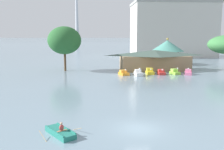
# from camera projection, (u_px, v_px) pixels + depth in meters

# --- Properties ---
(ground_plane) EXTENTS (2000.00, 2000.00, 0.00)m
(ground_plane) POSITION_uv_depth(u_px,v_px,m) (139.00, 129.00, 23.66)
(ground_plane) COLOR gray
(rowboat_with_rower) EXTENTS (3.73, 3.63, 1.48)m
(rowboat_with_rower) POSITION_uv_depth(u_px,v_px,m) (60.00, 132.00, 22.19)
(rowboat_with_rower) COLOR #237A6B
(rowboat_with_rower) RESTS_ON ground
(pedal_boat_orange) EXTENTS (2.40, 2.92, 1.45)m
(pedal_boat_orange) POSITION_uv_depth(u_px,v_px,m) (124.00, 73.00, 56.10)
(pedal_boat_orange) COLOR orange
(pedal_boat_orange) RESTS_ON ground
(pedal_boat_white) EXTENTS (1.69, 2.99, 1.86)m
(pedal_boat_white) POSITION_uv_depth(u_px,v_px,m) (138.00, 73.00, 55.16)
(pedal_boat_white) COLOR white
(pedal_boat_white) RESTS_ON ground
(pedal_boat_yellow) EXTENTS (1.65, 2.87, 1.42)m
(pedal_boat_yellow) POSITION_uv_depth(u_px,v_px,m) (150.00, 72.00, 57.42)
(pedal_boat_yellow) COLOR yellow
(pedal_boat_yellow) RESTS_ON ground
(pedal_boat_red) EXTENTS (1.58, 2.68, 1.37)m
(pedal_boat_red) POSITION_uv_depth(u_px,v_px,m) (161.00, 72.00, 56.85)
(pedal_boat_red) COLOR red
(pedal_boat_red) RESTS_ON ground
(pedal_boat_lime) EXTENTS (1.99, 2.93, 1.66)m
(pedal_boat_lime) POSITION_uv_depth(u_px,v_px,m) (175.00, 72.00, 57.30)
(pedal_boat_lime) COLOR #8CCC3F
(pedal_boat_lime) RESTS_ON ground
(pedal_boat_pink) EXTENTS (2.38, 3.27, 1.67)m
(pedal_boat_pink) POSITION_uv_depth(u_px,v_px,m) (188.00, 72.00, 56.88)
(pedal_boat_pink) COLOR pink
(pedal_boat_pink) RESTS_ON ground
(boathouse) EXTENTS (18.31, 8.86, 5.13)m
(boathouse) POSITION_uv_depth(u_px,v_px,m) (154.00, 60.00, 63.80)
(boathouse) COLOR #9E7F5B
(boathouse) RESTS_ON ground
(green_roof_pavilion) EXTENTS (10.04, 10.04, 8.04)m
(green_roof_pavilion) POSITION_uv_depth(u_px,v_px,m) (167.00, 50.00, 76.32)
(green_roof_pavilion) COLOR #993328
(green_roof_pavilion) RESTS_ON ground
(shoreline_tree_tall_left) EXTENTS (8.22, 8.22, 10.99)m
(shoreline_tree_tall_left) POSITION_uv_depth(u_px,v_px,m) (64.00, 40.00, 61.58)
(shoreline_tree_tall_left) COLOR brown
(shoreline_tree_tall_left) RESTS_ON ground
(background_building_block) EXTENTS (33.39, 18.11, 22.22)m
(background_building_block) POSITION_uv_depth(u_px,v_px,m) (172.00, 30.00, 104.03)
(background_building_block) COLOR beige
(background_building_block) RESTS_ON ground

